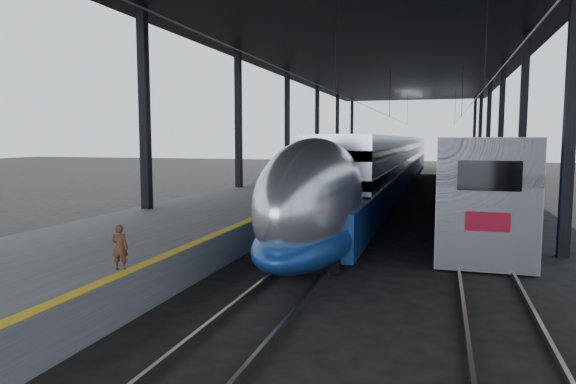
% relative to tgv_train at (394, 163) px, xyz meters
% --- Properties ---
extents(ground, '(160.00, 160.00, 0.00)m').
position_rel_tgv_train_xyz_m(ground, '(-2.00, -29.39, -1.88)').
color(ground, black).
rests_on(ground, ground).
extents(platform, '(6.00, 80.00, 1.00)m').
position_rel_tgv_train_xyz_m(platform, '(-5.50, -9.39, -1.38)').
color(platform, '#4C4C4F').
rests_on(platform, ground).
extents(yellow_strip, '(0.30, 80.00, 0.01)m').
position_rel_tgv_train_xyz_m(yellow_strip, '(-2.70, -9.39, -0.88)').
color(yellow_strip, gold).
rests_on(yellow_strip, platform).
extents(rails, '(6.52, 80.00, 0.16)m').
position_rel_tgv_train_xyz_m(rails, '(2.50, -9.39, -1.80)').
color(rails, slate).
rests_on(rails, ground).
extents(canopy, '(18.00, 75.00, 9.47)m').
position_rel_tgv_train_xyz_m(canopy, '(-0.10, -9.39, 7.23)').
color(canopy, black).
rests_on(canopy, ground).
extents(tgv_train, '(2.81, 65.20, 4.02)m').
position_rel_tgv_train_xyz_m(tgv_train, '(0.00, 0.00, 0.00)').
color(tgv_train, silver).
rests_on(tgv_train, ground).
extents(second_train, '(2.83, 56.05, 3.89)m').
position_rel_tgv_train_xyz_m(second_train, '(5.00, -0.21, 0.09)').
color(second_train, navy).
rests_on(second_train, ground).
extents(child, '(0.41, 0.32, 1.00)m').
position_rel_tgv_train_xyz_m(child, '(-2.94, -33.27, -0.38)').
color(child, '#482718').
rests_on(child, platform).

